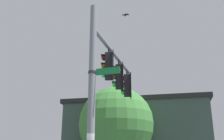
{
  "coord_description": "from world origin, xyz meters",
  "views": [
    {
      "loc": [
        -8.88,
        -0.7,
        1.49
      ],
      "look_at": [
        2.08,
        -0.63,
        5.27
      ],
      "focal_mm": 46.12,
      "sensor_mm": 36.0,
      "label": 1
    }
  ],
  "objects_px": {
    "street_name_sign": "(100,72)",
    "bird_flying": "(126,15)",
    "traffic_light_nearest_pole": "(108,66)",
    "traffic_light_mid_inner": "(118,77)",
    "traffic_light_mid_outer": "(127,85)"
  },
  "relations": [
    {
      "from": "street_name_sign",
      "to": "bird_flying",
      "type": "relative_size",
      "value": 2.83
    },
    {
      "from": "traffic_light_nearest_pole",
      "to": "traffic_light_mid_inner",
      "type": "relative_size",
      "value": 1.0
    },
    {
      "from": "traffic_light_mid_inner",
      "to": "street_name_sign",
      "type": "xyz_separation_m",
      "value": [
        -3.13,
        0.66,
        -0.83
      ]
    },
    {
      "from": "traffic_light_nearest_pole",
      "to": "bird_flying",
      "type": "bearing_deg",
      "value": -20.28
    },
    {
      "from": "traffic_light_nearest_pole",
      "to": "bird_flying",
      "type": "xyz_separation_m",
      "value": [
        2.2,
        -0.81,
        3.54
      ]
    },
    {
      "from": "street_name_sign",
      "to": "bird_flying",
      "type": "distance_m",
      "value": 5.98
    },
    {
      "from": "traffic_light_mid_inner",
      "to": "traffic_light_mid_outer",
      "type": "xyz_separation_m",
      "value": [
        1.38,
        -0.42,
        0.0
      ]
    },
    {
      "from": "traffic_light_nearest_pole",
      "to": "traffic_light_mid_outer",
      "type": "relative_size",
      "value": 1.0
    },
    {
      "from": "traffic_light_mid_outer",
      "to": "street_name_sign",
      "type": "bearing_deg",
      "value": 166.51
    },
    {
      "from": "traffic_light_mid_inner",
      "to": "street_name_sign",
      "type": "bearing_deg",
      "value": 168.05
    },
    {
      "from": "traffic_light_mid_inner",
      "to": "street_name_sign",
      "type": "height_order",
      "value": "traffic_light_mid_inner"
    },
    {
      "from": "traffic_light_mid_inner",
      "to": "bird_flying",
      "type": "distance_m",
      "value": 3.65
    },
    {
      "from": "traffic_light_nearest_pole",
      "to": "traffic_light_mid_inner",
      "type": "distance_m",
      "value": 1.44
    },
    {
      "from": "traffic_light_nearest_pole",
      "to": "bird_flying",
      "type": "distance_m",
      "value": 4.24
    },
    {
      "from": "traffic_light_nearest_pole",
      "to": "street_name_sign",
      "type": "relative_size",
      "value": 1.26
    }
  ]
}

